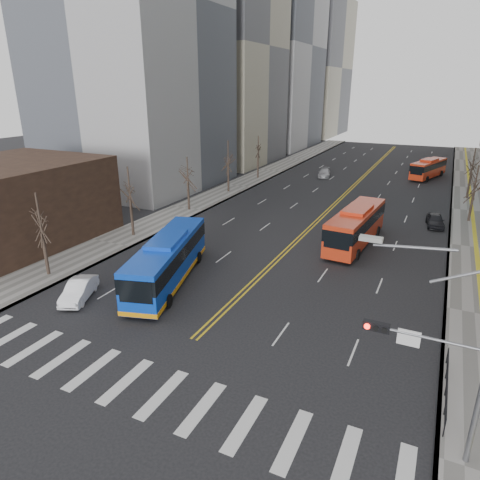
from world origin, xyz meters
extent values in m
plane|color=black|center=(0.00, 0.00, 0.00)|extent=(220.00, 220.00, 0.00)
cube|color=slate|center=(-16.50, 45.00, 0.07)|extent=(5.00, 130.00, 0.15)
cube|color=silver|center=(-10.64, 0.00, 0.01)|extent=(0.70, 4.00, 0.01)
cube|color=silver|center=(-8.27, 0.00, 0.01)|extent=(0.70, 4.00, 0.01)
cube|color=silver|center=(-5.91, 0.00, 0.01)|extent=(0.70, 4.00, 0.01)
cube|color=silver|center=(-3.55, 0.00, 0.01)|extent=(0.70, 4.00, 0.01)
cube|color=silver|center=(-1.18, 0.00, 0.01)|extent=(0.70, 4.00, 0.01)
cube|color=silver|center=(1.18, 0.00, 0.01)|extent=(0.70, 4.00, 0.01)
cube|color=silver|center=(3.55, 0.00, 0.01)|extent=(0.70, 4.00, 0.01)
cube|color=silver|center=(5.91, 0.00, 0.01)|extent=(0.70, 4.00, 0.01)
cube|color=silver|center=(8.27, 0.00, 0.01)|extent=(0.70, 4.00, 0.01)
cube|color=silver|center=(10.64, 0.00, 0.01)|extent=(0.70, 4.00, 0.01)
cube|color=silver|center=(13.00, 0.00, 0.01)|extent=(0.70, 4.00, 0.01)
cube|color=gold|center=(-0.20, 55.00, 0.01)|extent=(0.15, 100.00, 0.01)
cube|color=gold|center=(0.20, 55.00, 0.01)|extent=(0.15, 100.00, 0.01)
cube|color=gray|center=(-31.00, 40.00, 26.00)|extent=(22.00, 24.00, 52.00)
cube|color=gray|center=(-31.00, 66.00, 22.00)|extent=(22.00, 22.00, 44.00)
cube|color=gray|center=(-30.00, 93.00, 24.00)|extent=(20.00, 26.00, 48.00)
cube|color=gray|center=(-29.00, 125.00, 20.00)|extent=(18.00, 30.00, 40.00)
cube|color=black|center=(-26.00, 12.00, 4.00)|extent=(14.00, 18.00, 8.00)
cylinder|color=slate|center=(12.95, 2.00, 5.50)|extent=(4.50, 0.12, 0.12)
cube|color=black|center=(11.00, 2.00, 5.50)|extent=(1.10, 0.28, 0.38)
cylinder|color=#FF190C|center=(10.65, 1.84, 5.50)|extent=(0.24, 0.08, 0.24)
cylinder|color=black|center=(11.00, 1.84, 5.50)|extent=(0.24, 0.08, 0.24)
cylinder|color=black|center=(11.35, 1.84, 5.50)|extent=(0.24, 0.08, 0.24)
cube|color=silver|center=(12.30, 2.00, 5.30)|extent=(0.90, 0.06, 0.70)
cube|color=#999993|center=(10.40, 2.00, 9.30)|extent=(0.90, 0.35, 0.18)
cube|color=black|center=(14.30, 6.00, 1.15)|extent=(0.04, 6.00, 0.04)
cylinder|color=black|center=(14.30, 3.00, 0.65)|extent=(0.06, 0.06, 1.00)
cylinder|color=black|center=(14.30, 4.50, 0.65)|extent=(0.06, 0.06, 1.00)
cylinder|color=black|center=(14.30, 6.00, 0.65)|extent=(0.06, 0.06, 1.00)
cylinder|color=black|center=(14.30, 7.50, 0.65)|extent=(0.06, 0.06, 1.00)
cylinder|color=black|center=(14.30, 9.00, 0.65)|extent=(0.06, 0.06, 1.00)
cylinder|color=#31251E|center=(-16.00, 8.00, 1.88)|extent=(0.28, 0.28, 3.75)
cylinder|color=#31251E|center=(-16.00, 19.00, 1.95)|extent=(0.28, 0.28, 3.90)
cylinder|color=#31251E|center=(-16.00, 30.00, 1.80)|extent=(0.28, 0.28, 3.60)
cylinder|color=#31251E|center=(-16.00, 41.00, 2.00)|extent=(0.28, 0.28, 4.00)
cylinder|color=#31251E|center=(-16.00, 52.00, 1.90)|extent=(0.28, 0.28, 3.80)
cylinder|color=#31251E|center=(16.00, 40.00, 1.75)|extent=(0.28, 0.28, 3.50)
cylinder|color=#31251E|center=(16.00, 52.00, 1.88)|extent=(0.28, 0.28, 3.75)
cube|color=#0C3EBE|center=(-6.26, 11.43, 1.92)|extent=(6.26, 13.33, 3.14)
cube|color=black|center=(-6.26, 11.43, 2.51)|extent=(6.33, 13.37, 1.12)
cube|color=#0C3EBE|center=(-6.26, 11.43, 3.59)|extent=(3.37, 5.01, 0.40)
cube|color=orange|center=(-6.26, 11.43, 0.55)|extent=(6.33, 13.37, 0.35)
cylinder|color=black|center=(-6.40, 7.03, 0.50)|extent=(0.57, 1.04, 1.00)
cylinder|color=black|center=(-3.78, 7.79, 0.50)|extent=(0.57, 1.04, 1.00)
cylinder|color=black|center=(-8.73, 15.07, 0.50)|extent=(0.57, 1.04, 1.00)
cylinder|color=black|center=(-6.11, 15.83, 0.50)|extent=(0.57, 1.04, 1.00)
cube|color=red|center=(5.53, 26.67, 1.93)|extent=(3.65, 12.22, 3.15)
cube|color=black|center=(5.53, 26.67, 2.52)|extent=(3.71, 12.24, 1.12)
cube|color=red|center=(5.53, 26.67, 3.60)|extent=(2.51, 4.37, 0.40)
cylinder|color=black|center=(3.86, 22.93, 0.50)|extent=(0.38, 1.02, 1.00)
cylinder|color=black|center=(6.59, 22.72, 0.50)|extent=(0.38, 1.02, 1.00)
cylinder|color=black|center=(4.46, 30.61, 0.50)|extent=(0.38, 1.02, 1.00)
cylinder|color=black|center=(7.19, 30.40, 0.50)|extent=(0.38, 1.02, 1.00)
cube|color=red|center=(10.08, 64.99, 1.67)|extent=(5.31, 10.53, 2.65)
cube|color=black|center=(10.08, 64.99, 2.21)|extent=(5.37, 10.57, 0.96)
cube|color=red|center=(10.08, 64.99, 3.10)|extent=(2.86, 4.00, 0.40)
cylinder|color=black|center=(7.97, 62.20, 0.50)|extent=(0.58, 1.04, 1.00)
cylinder|color=black|center=(10.21, 61.50, 0.50)|extent=(0.58, 1.04, 1.00)
cylinder|color=black|center=(9.94, 68.49, 0.50)|extent=(0.58, 1.04, 1.00)
cylinder|color=black|center=(12.18, 67.79, 0.50)|extent=(0.58, 1.04, 1.00)
imported|color=white|center=(-10.51, 6.00, 0.72)|extent=(3.14, 4.60, 1.43)
imported|color=black|center=(12.50, 36.43, 0.73)|extent=(2.29, 4.49, 1.47)
imported|color=#9E9DA3|center=(-6.17, 58.37, 0.70)|extent=(2.91, 5.09, 1.39)
imported|color=black|center=(8.46, 75.68, 0.55)|extent=(2.58, 4.27, 1.11)
camera|label=1|loc=(12.60, -14.49, 14.97)|focal=32.00mm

